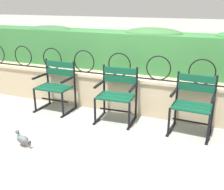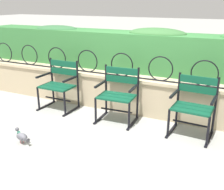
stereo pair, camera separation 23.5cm
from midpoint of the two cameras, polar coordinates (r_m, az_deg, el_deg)
The scene contains 8 objects.
ground_plane at distance 4.19m, azimuth 0.66°, elevation -7.81°, with size 60.00×60.00×0.00m, color #9E9E99.
stone_wall at distance 4.86m, azimuth 5.34°, elevation 0.30°, with size 7.32×0.41×0.65m.
iron_arch_fence at distance 4.70m, azimuth 3.72°, elevation 6.16°, with size 6.78×0.02×0.42m.
hedge_row at distance 5.16m, azimuth 8.04°, elevation 9.43°, with size 7.17×0.70×0.81m.
park_chair_left at distance 5.01m, azimuth -9.82°, elevation 2.38°, with size 0.64×0.53×0.90m.
park_chair_centre at distance 4.42m, azimuth 2.84°, elevation 0.35°, with size 0.64×0.55×0.90m.
park_chair_right at distance 4.15m, azimuth 18.57°, elevation -2.02°, with size 0.63×0.55×0.89m.
pigeon_near_chairs at distance 3.98m, azimuth -17.09°, elevation -8.46°, with size 0.29×0.14×0.22m.
Camera 2 is at (1.66, -3.34, 1.91)m, focal length 42.92 mm.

